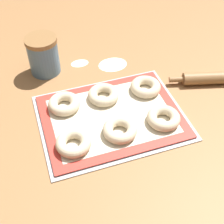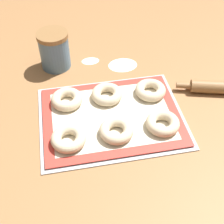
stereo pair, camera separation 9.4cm
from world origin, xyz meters
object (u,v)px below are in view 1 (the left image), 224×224
object	(u,v)px
bagel_front_right	(163,118)
bagel_back_center	(104,95)
bagel_front_left	(73,143)
bagel_back_right	(146,87)
bagel_front_center	(121,130)
baking_tray	(112,117)
rolling_pin	(223,78)
bagel_back_left	(64,104)
flour_canister	(43,55)

from	to	relation	value
bagel_front_right	bagel_back_center	distance (m)	0.22
bagel_front_left	bagel_back_right	world-z (taller)	same
bagel_back_center	bagel_back_right	xyz separation A→B (m)	(0.15, -0.01, 0.00)
bagel_front_center	bagel_front_right	xyz separation A→B (m)	(0.14, 0.00, 0.00)
baking_tray	rolling_pin	xyz separation A→B (m)	(0.43, 0.04, 0.02)
bagel_front_right	bagel_back_right	size ratio (longest dim) A/B	1.00
baking_tray	bagel_back_center	distance (m)	0.09
bagel_back_left	rolling_pin	size ratio (longest dim) A/B	0.28
bagel_front_center	flour_canister	world-z (taller)	flour_canister
bagel_front_right	rolling_pin	xyz separation A→B (m)	(0.29, 0.12, -0.00)
bagel_back_center	bagel_front_right	bearing A→B (deg)	-48.33
baking_tray	bagel_back_left	distance (m)	0.16
bagel_back_left	bagel_front_right	bearing A→B (deg)	-29.97
bagel_front_right	bagel_back_left	xyz separation A→B (m)	(-0.28, 0.16, 0.00)
bagel_back_left	bagel_back_right	bearing A→B (deg)	-1.47
bagel_front_center	flour_canister	size ratio (longest dim) A/B	0.73
bagel_front_center	bagel_back_left	xyz separation A→B (m)	(-0.14, 0.16, 0.00)
bagel_back_left	rolling_pin	xyz separation A→B (m)	(0.57, -0.04, -0.00)
bagel_front_right	bagel_back_right	xyz separation A→B (m)	(0.00, 0.15, 0.00)
bagel_front_center	bagel_back_left	distance (m)	0.21
bagel_back_left	flour_canister	bearing A→B (deg)	95.65
baking_tray	rolling_pin	world-z (taller)	rolling_pin
bagel_front_center	bagel_back_center	world-z (taller)	same
baking_tray	bagel_front_center	bearing A→B (deg)	-89.34
bagel_front_center	bagel_back_left	world-z (taller)	same
bagel_back_left	bagel_back_right	distance (m)	0.28
flour_canister	bagel_front_right	bearing A→B (deg)	-51.99
flour_canister	bagel_back_center	bearing A→B (deg)	-54.85
bagel_front_center	bagel_back_right	distance (m)	0.21
bagel_front_right	bagel_back_left	size ratio (longest dim) A/B	1.00
bagel_front_left	flour_canister	xyz separation A→B (m)	(-0.01, 0.39, 0.04)
bagel_back_center	flour_canister	xyz separation A→B (m)	(-0.16, 0.22, 0.04)
baking_tray	flour_canister	size ratio (longest dim) A/B	3.23
bagel_front_center	flour_canister	bearing A→B (deg)	112.23
baking_tray	bagel_front_center	size ratio (longest dim) A/B	4.40
bagel_front_left	bagel_front_center	size ratio (longest dim) A/B	1.00
bagel_front_right	bagel_front_center	bearing A→B (deg)	-178.85
bagel_front_right	bagel_front_left	bearing A→B (deg)	-178.61
bagel_front_right	flour_canister	size ratio (longest dim) A/B	0.73
baking_tray	bagel_front_right	size ratio (longest dim) A/B	4.40
bagel_back_right	rolling_pin	size ratio (longest dim) A/B	0.28
bagel_front_right	rolling_pin	size ratio (longest dim) A/B	0.28
baking_tray	bagel_front_left	xyz separation A→B (m)	(-0.15, -0.08, 0.02)
flour_canister	bagel_back_left	bearing A→B (deg)	-84.35
bagel_front_center	rolling_pin	distance (m)	0.45
bagel_front_center	bagel_front_right	world-z (taller)	same
bagel_front_right	rolling_pin	world-z (taller)	rolling_pin
bagel_back_left	bagel_back_right	world-z (taller)	same
bagel_front_right	bagel_back_left	world-z (taller)	same
bagel_back_right	bagel_front_left	bearing A→B (deg)	-151.27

